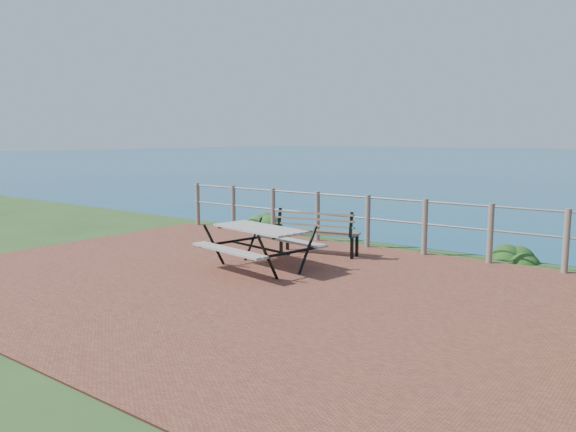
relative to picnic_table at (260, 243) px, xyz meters
The scene contains 6 objects.
ground 0.96m from the picnic_table, 56.85° to the right, with size 10.00×7.00×0.12m, color brown.
safety_railing 2.68m from the picnic_table, 79.96° to the left, with size 9.40×0.10×1.00m.
picnic_table is the anchor object (origin of this frame).
park_bench 1.53m from the picnic_table, 86.47° to the left, with size 1.50×0.66×0.82m.
shrub_lip_west 4.39m from the picnic_table, 128.16° to the left, with size 0.74×0.74×0.47m, color #1F5320.
shrub_lip_east 4.52m from the picnic_table, 47.66° to the left, with size 0.70×0.70×0.42m, color #173B12.
Camera 1 is at (5.13, -5.97, 2.09)m, focal length 35.00 mm.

